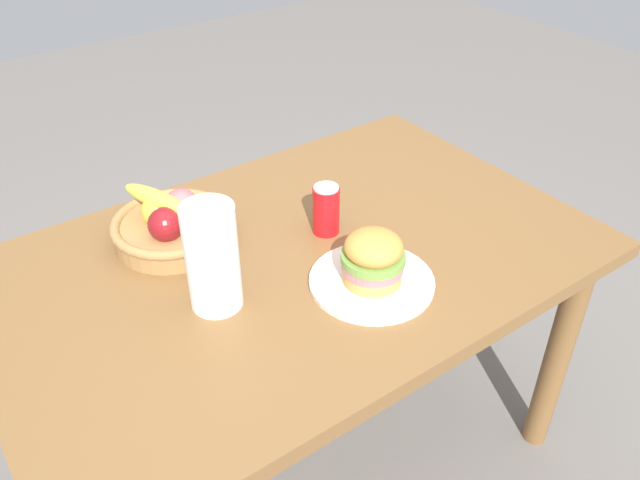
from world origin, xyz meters
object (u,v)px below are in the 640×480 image
object	(u,v)px
sandwich	(373,258)
plate	(372,281)
soda_can	(326,210)
fruit_basket	(171,224)
paper_towel_roll	(212,258)

from	to	relation	value
sandwich	plate	bearing A→B (deg)	-90.00
plate	soda_can	distance (m)	0.23
fruit_basket	paper_towel_roll	size ratio (longest dim) A/B	1.21
paper_towel_roll	sandwich	bearing A→B (deg)	-24.73
plate	paper_towel_roll	bearing A→B (deg)	155.27
sandwich	fruit_basket	distance (m)	0.50
sandwich	paper_towel_roll	size ratio (longest dim) A/B	0.58
sandwich	fruit_basket	size ratio (longest dim) A/B	0.48
fruit_basket	paper_towel_roll	world-z (taller)	paper_towel_roll
sandwich	fruit_basket	world-z (taller)	fruit_basket
plate	sandwich	size ratio (longest dim) A/B	1.98
plate	paper_towel_roll	distance (m)	0.36
sandwich	fruit_basket	xyz separation A→B (m)	(-0.28, 0.41, -0.03)
sandwich	paper_towel_roll	bearing A→B (deg)	155.27
soda_can	fruit_basket	xyz separation A→B (m)	(-0.32, 0.18, -0.02)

